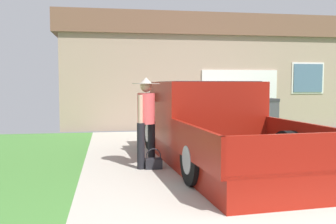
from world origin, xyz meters
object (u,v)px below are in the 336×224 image
at_px(pickup_truck, 206,126).
at_px(house_with_garage, 199,73).
at_px(handbag, 153,163).
at_px(wheeled_trash_bin, 267,113).
at_px(person_with_hat, 146,115).

bearing_deg(pickup_truck, house_with_garage, 72.72).
bearing_deg(handbag, wheeled_trash_bin, 48.73).
xyz_separation_m(person_with_hat, handbag, (0.12, -0.15, -0.87)).
xyz_separation_m(person_with_hat, wheeled_trash_bin, (4.56, 4.91, -0.40)).
bearing_deg(person_with_hat, pickup_truck, -31.83).
relative_size(pickup_truck, person_with_hat, 3.32).
xyz_separation_m(person_with_hat, house_with_garage, (3.13, 8.57, 1.04)).
bearing_deg(person_with_hat, house_with_garage, 18.72).
height_order(handbag, house_with_garage, house_with_garage).
distance_m(pickup_truck, person_with_hat, 1.38).
bearing_deg(wheeled_trash_bin, pickup_truck, -126.35).
height_order(pickup_truck, person_with_hat, person_with_hat).
height_order(handbag, wheeled_trash_bin, wheeled_trash_bin).
relative_size(person_with_hat, wheeled_trash_bin, 1.55).
relative_size(person_with_hat, house_with_garage, 0.15).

